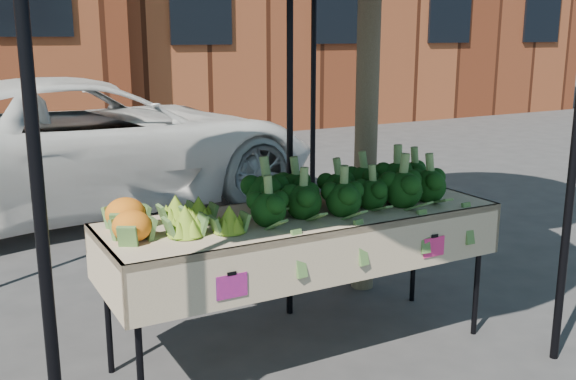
# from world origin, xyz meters

# --- Properties ---
(ground) EXTENTS (90.00, 90.00, 0.00)m
(ground) POSITION_xyz_m (0.00, 0.00, 0.00)
(ground) COLOR #323235
(table) EXTENTS (2.40, 0.81, 0.90)m
(table) POSITION_xyz_m (-0.22, 0.02, 0.45)
(table) COLOR beige
(table) RESTS_ON ground
(canopy) EXTENTS (3.16, 3.16, 2.74)m
(canopy) POSITION_xyz_m (-0.36, 0.66, 1.37)
(canopy) COLOR black
(canopy) RESTS_ON ground
(broccoli_heap) EXTENTS (1.50, 0.60, 0.29)m
(broccoli_heap) POSITION_xyz_m (0.10, 0.04, 1.05)
(broccoli_heap) COLOR #13330F
(broccoli_heap) RESTS_ON table
(romanesco_cluster) EXTENTS (0.45, 0.59, 0.22)m
(romanesco_cluster) POSITION_xyz_m (-0.89, 0.05, 1.01)
(romanesco_cluster) COLOR #8CB134
(romanesco_cluster) RESTS_ON table
(cauliflower_pair) EXTENTS (0.25, 0.45, 0.20)m
(cauliflower_pair) POSITION_xyz_m (-1.26, 0.08, 1.00)
(cauliflower_pair) COLOR orange
(cauliflower_pair) RESTS_ON table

